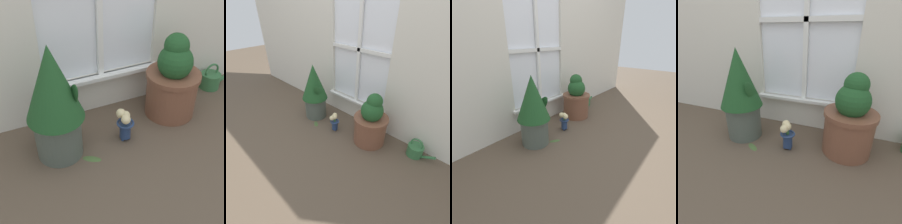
{
  "view_description": "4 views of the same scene",
  "coord_description": "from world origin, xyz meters",
  "views": [
    {
      "loc": [
        -0.66,
        -1.16,
        1.31
      ],
      "look_at": [
        -0.04,
        0.21,
        0.15
      ],
      "focal_mm": 50.0,
      "sensor_mm": 36.0,
      "label": 1
    },
    {
      "loc": [
        1.15,
        -1.03,
        1.3
      ],
      "look_at": [
        0.02,
        0.15,
        0.24
      ],
      "focal_mm": 28.0,
      "sensor_mm": 36.0,
      "label": 2
    },
    {
      "loc": [
        -1.37,
        -1.02,
        0.98
      ],
      "look_at": [
        0.04,
        0.15,
        0.2
      ],
      "focal_mm": 28.0,
      "sensor_mm": 36.0,
      "label": 3
    },
    {
      "loc": [
        0.39,
        -0.86,
        0.79
      ],
      "look_at": [
        -0.02,
        0.2,
        0.25
      ],
      "focal_mm": 28.0,
      "sensor_mm": 36.0,
      "label": 4
    }
  ],
  "objects": [
    {
      "name": "ground_plane",
      "position": [
        0.0,
        0.0,
        0.0
      ],
      "size": [
        10.0,
        10.0,
        0.0
      ],
      "primitive_type": "plane",
      "color": "brown"
    },
    {
      "name": "potted_plant_left",
      "position": [
        -0.39,
        0.17,
        0.37
      ],
      "size": [
        0.31,
        0.31,
        0.69
      ],
      "color": "#4C564C",
      "rests_on": "ground_plane"
    },
    {
      "name": "potted_plant_right",
      "position": [
        0.4,
        0.24,
        0.24
      ],
      "size": [
        0.35,
        0.35,
        0.56
      ],
      "color": "brown",
      "rests_on": "ground_plane"
    },
    {
      "name": "flower_vase",
      "position": [
        -0.01,
        0.11,
        0.13
      ],
      "size": [
        0.11,
        0.11,
        0.22
      ],
      "color": "navy",
      "rests_on": "ground_plane"
    },
    {
      "name": "fallen_leaf",
      "position": [
        -0.25,
        0.03,
        0.0
      ],
      "size": [
        0.12,
        0.1,
        0.01
      ],
      "color": "#476633",
      "rests_on": "ground_plane"
    }
  ]
}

